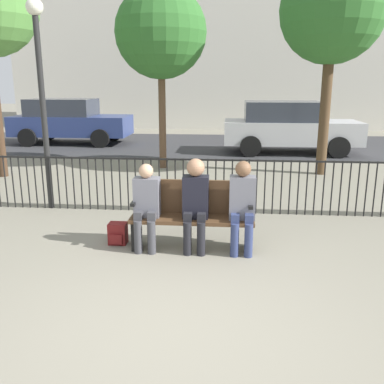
{
  "coord_description": "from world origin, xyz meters",
  "views": [
    {
      "loc": [
        0.48,
        -3.48,
        2.22
      ],
      "look_at": [
        0.0,
        1.98,
        0.8
      ],
      "focal_mm": 40.0,
      "sensor_mm": 36.0,
      "label": 1
    }
  ],
  "objects_px": {
    "parked_car_1": "(288,126)",
    "lamp_post": "(40,74)",
    "seated_person_2": "(242,202)",
    "tree_1": "(333,11)",
    "backpack": "(118,234)",
    "tree_2": "(161,33)",
    "seated_person_0": "(146,203)",
    "park_bench": "(193,212)",
    "parked_car_0": "(69,121)",
    "seated_person_1": "(195,199)"
  },
  "relations": [
    {
      "from": "park_bench",
      "to": "tree_2",
      "type": "relative_size",
      "value": 0.37
    },
    {
      "from": "park_bench",
      "to": "seated_person_2",
      "type": "relative_size",
      "value": 1.35
    },
    {
      "from": "seated_person_1",
      "to": "backpack",
      "type": "xyz_separation_m",
      "value": [
        -1.1,
        0.13,
        -0.56
      ]
    },
    {
      "from": "tree_2",
      "to": "parked_car_1",
      "type": "bearing_deg",
      "value": 37.22
    },
    {
      "from": "tree_1",
      "to": "tree_2",
      "type": "relative_size",
      "value": 1.1
    },
    {
      "from": "seated_person_1",
      "to": "parked_car_1",
      "type": "height_order",
      "value": "parked_car_1"
    },
    {
      "from": "seated_person_1",
      "to": "tree_1",
      "type": "distance_m",
      "value": 6.61
    },
    {
      "from": "park_bench",
      "to": "backpack",
      "type": "relative_size",
      "value": 5.5
    },
    {
      "from": "tree_1",
      "to": "parked_car_1",
      "type": "bearing_deg",
      "value": 97.34
    },
    {
      "from": "tree_1",
      "to": "parked_car_0",
      "type": "relative_size",
      "value": 1.19
    },
    {
      "from": "park_bench",
      "to": "tree_1",
      "type": "distance_m",
      "value": 6.64
    },
    {
      "from": "seated_person_1",
      "to": "backpack",
      "type": "relative_size",
      "value": 4.14
    },
    {
      "from": "tree_1",
      "to": "backpack",
      "type": "bearing_deg",
      "value": -126.8
    },
    {
      "from": "seated_person_0",
      "to": "backpack",
      "type": "relative_size",
      "value": 3.88
    },
    {
      "from": "seated_person_1",
      "to": "parked_car_0",
      "type": "bearing_deg",
      "value": 118.8
    },
    {
      "from": "tree_1",
      "to": "parked_car_1",
      "type": "xyz_separation_m",
      "value": [
        -0.41,
        3.19,
        -2.92
      ]
    },
    {
      "from": "parked_car_0",
      "to": "seated_person_0",
      "type": "bearing_deg",
      "value": -64.22
    },
    {
      "from": "seated_person_0",
      "to": "seated_person_1",
      "type": "relative_size",
      "value": 0.94
    },
    {
      "from": "parked_car_0",
      "to": "tree_2",
      "type": "bearing_deg",
      "value": -45.53
    },
    {
      "from": "tree_2",
      "to": "lamp_post",
      "type": "distance_m",
      "value": 4.27
    },
    {
      "from": "seated_person_0",
      "to": "tree_1",
      "type": "bearing_deg",
      "value": 57.29
    },
    {
      "from": "seated_person_1",
      "to": "tree_2",
      "type": "relative_size",
      "value": 0.28
    },
    {
      "from": "backpack",
      "to": "parked_car_0",
      "type": "relative_size",
      "value": 0.07
    },
    {
      "from": "seated_person_2",
      "to": "tree_1",
      "type": "xyz_separation_m",
      "value": [
        2.08,
        5.21,
        3.07
      ]
    },
    {
      "from": "seated_person_1",
      "to": "tree_2",
      "type": "height_order",
      "value": "tree_2"
    },
    {
      "from": "backpack",
      "to": "tree_1",
      "type": "height_order",
      "value": "tree_1"
    },
    {
      "from": "lamp_post",
      "to": "parked_car_1",
      "type": "height_order",
      "value": "lamp_post"
    },
    {
      "from": "backpack",
      "to": "tree_2",
      "type": "bearing_deg",
      "value": 92.2
    },
    {
      "from": "seated_person_0",
      "to": "parked_car_0",
      "type": "bearing_deg",
      "value": 115.78
    },
    {
      "from": "seated_person_0",
      "to": "lamp_post",
      "type": "xyz_separation_m",
      "value": [
        -2.12,
        1.8,
        1.7
      ]
    },
    {
      "from": "seated_person_0",
      "to": "seated_person_2",
      "type": "relative_size",
      "value": 0.95
    },
    {
      "from": "seated_person_0",
      "to": "backpack",
      "type": "bearing_deg",
      "value": 162.78
    },
    {
      "from": "seated_person_1",
      "to": "backpack",
      "type": "bearing_deg",
      "value": 173.06
    },
    {
      "from": "seated_person_1",
      "to": "tree_1",
      "type": "xyz_separation_m",
      "value": [
        2.69,
        5.21,
        3.05
      ]
    },
    {
      "from": "tree_2",
      "to": "park_bench",
      "type": "bearing_deg",
      "value": -77.12
    },
    {
      "from": "tree_2",
      "to": "parked_car_0",
      "type": "height_order",
      "value": "tree_2"
    },
    {
      "from": "parked_car_1",
      "to": "lamp_post",
      "type": "bearing_deg",
      "value": -127.4
    },
    {
      "from": "tree_1",
      "to": "tree_2",
      "type": "bearing_deg",
      "value": 173.49
    },
    {
      "from": "seated_person_1",
      "to": "parked_car_0",
      "type": "height_order",
      "value": "parked_car_0"
    },
    {
      "from": "parked_car_0",
      "to": "lamp_post",
      "type": "bearing_deg",
      "value": -71.85
    },
    {
      "from": "lamp_post",
      "to": "backpack",
      "type": "bearing_deg",
      "value": -44.83
    },
    {
      "from": "seated_person_2",
      "to": "tree_1",
      "type": "height_order",
      "value": "tree_1"
    },
    {
      "from": "park_bench",
      "to": "parked_car_1",
      "type": "distance_m",
      "value": 8.61
    },
    {
      "from": "park_bench",
      "to": "tree_1",
      "type": "bearing_deg",
      "value": 61.67
    },
    {
      "from": "park_bench",
      "to": "seated_person_1",
      "type": "distance_m",
      "value": 0.26
    },
    {
      "from": "parked_car_0",
      "to": "parked_car_1",
      "type": "xyz_separation_m",
      "value": [
        7.69,
        -1.43,
        0.0
      ]
    },
    {
      "from": "park_bench",
      "to": "seated_person_2",
      "type": "distance_m",
      "value": 0.71
    },
    {
      "from": "seated_person_0",
      "to": "lamp_post",
      "type": "relative_size",
      "value": 0.33
    },
    {
      "from": "seated_person_2",
      "to": "lamp_post",
      "type": "xyz_separation_m",
      "value": [
        -3.39,
        1.79,
        1.66
      ]
    },
    {
      "from": "seated_person_0",
      "to": "seated_person_2",
      "type": "height_order",
      "value": "seated_person_2"
    }
  ]
}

